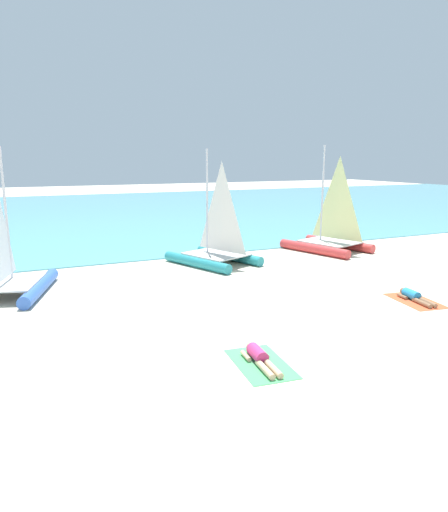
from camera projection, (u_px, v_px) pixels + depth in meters
name	position (u px, v px, depth m)	size (l,w,h in m)	color
ground_plane	(174.00, 260.00, 20.82)	(120.00, 120.00, 0.00)	beige
ocean_water	(95.00, 212.00, 38.87)	(120.00, 40.00, 0.05)	#5BB2C1
sailboat_teal	(215.00, 248.00, 19.86)	(3.53, 4.31, 4.84)	teal
sailboat_red	(329.00, 236.00, 22.67)	(3.49, 4.43, 5.07)	#CC3838
sailboat_blue	(7.00, 274.00, 15.32)	(3.38, 4.24, 4.83)	blue
towel_left	(261.00, 364.00, 10.30)	(1.10, 1.90, 0.01)	#4CB266
sunbather_left	(260.00, 357.00, 10.34)	(0.59, 1.57, 0.30)	#D83372
towel_right	(415.00, 301.00, 14.84)	(1.10, 1.90, 0.01)	#EA5933
sunbather_right	(414.00, 296.00, 14.88)	(0.66, 1.57, 0.30)	#268CCC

